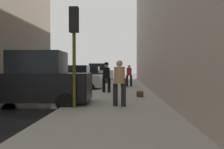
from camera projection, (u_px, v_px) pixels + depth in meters
sidewalk at (118, 101)px, 10.10m from camera, size 4.00×40.00×0.15m
parked_black_suv at (35, 81)px, 8.92m from camera, size 4.66×2.18×2.25m
parked_silver_sedan at (73, 79)px, 15.55m from camera, size 4.23×2.12×1.79m
parked_dark_green_sedan at (88, 76)px, 22.06m from camera, size 4.21×2.08×1.79m
parked_white_van at (96, 73)px, 28.62m from camera, size 4.65×2.16×2.25m
parked_gray_coupe at (101, 73)px, 34.80m from camera, size 4.27×2.19×1.79m
fire_hydrant at (101, 82)px, 17.31m from camera, size 0.42×0.22×0.70m
traffic_light at (74, 35)px, 7.83m from camera, size 0.32×0.32×3.60m
pedestrian_in_red_jacket at (129, 74)px, 17.50m from camera, size 0.52×0.44×1.71m
pedestrian_with_fedora at (106, 76)px, 12.88m from camera, size 0.52×0.47×1.78m
pedestrian_in_tan_coat at (119, 81)px, 8.11m from camera, size 0.53×0.50×1.71m
rolling_suitcase at (123, 82)px, 16.82m from camera, size 0.44×0.61×1.04m
duffel_bag at (140, 94)px, 10.84m from camera, size 0.32×0.44×0.28m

